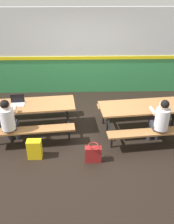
# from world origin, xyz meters

# --- Properties ---
(ground_plane) EXTENTS (10.00, 10.00, 0.02)m
(ground_plane) POSITION_xyz_m (0.00, 0.00, -0.01)
(ground_plane) COLOR black
(accent_backdrop) EXTENTS (8.00, 0.14, 2.60)m
(accent_backdrop) POSITION_xyz_m (0.00, 2.30, 1.25)
(accent_backdrop) COLOR #338C4C
(accent_backdrop) RESTS_ON ground
(picnic_table_left) EXTENTS (2.07, 1.74, 0.74)m
(picnic_table_left) POSITION_xyz_m (-1.30, 0.05, 0.58)
(picnic_table_left) COLOR #9E6B3D
(picnic_table_left) RESTS_ON ground
(picnic_table_right) EXTENTS (2.07, 1.74, 0.74)m
(picnic_table_right) POSITION_xyz_m (1.30, -0.11, 0.58)
(picnic_table_right) COLOR #9E6B3D
(picnic_table_right) RESTS_ON ground
(student_nearer) EXTENTS (0.39, 0.54, 1.21)m
(student_nearer) POSITION_xyz_m (-1.72, -0.56, 0.71)
(student_nearer) COLOR #2D2D38
(student_nearer) RESTS_ON ground
(student_further) EXTENTS (0.39, 0.54, 1.21)m
(student_further) POSITION_xyz_m (1.57, -0.64, 0.71)
(student_further) COLOR #2D2D38
(student_further) RESTS_ON ground
(laptop_silver) EXTENTS (0.34, 0.25, 0.22)m
(laptop_silver) POSITION_xyz_m (-1.64, 0.05, 0.79)
(laptop_silver) COLOR silver
(laptop_silver) RESTS_ON picnic_table_left
(backpack_dark) EXTENTS (0.30, 0.22, 0.44)m
(backpack_dark) POSITION_xyz_m (-1.13, -0.99, 0.22)
(backpack_dark) COLOR yellow
(backpack_dark) RESTS_ON ground
(tote_bag_bright) EXTENTS (0.34, 0.21, 0.43)m
(tote_bag_bright) POSITION_xyz_m (0.10, -1.15, 0.19)
(tote_bag_bright) COLOR maroon
(tote_bag_bright) RESTS_ON ground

